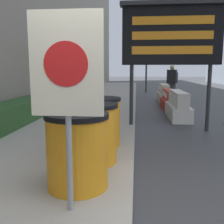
% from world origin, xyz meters
% --- Properties ---
extents(ground_plane, '(120.00, 120.00, 0.00)m').
position_xyz_m(ground_plane, '(0.00, 0.00, 0.00)').
color(ground_plane, '#38383A').
extents(bare_tree, '(1.55, 1.43, 2.72)m').
position_xyz_m(bare_tree, '(-3.07, 7.59, 1.48)').
color(bare_tree, '#4C3D2D').
rests_on(bare_tree, sidewalk_left).
extents(barrel_drum_foreground, '(0.78, 0.78, 0.93)m').
position_xyz_m(barrel_drum_foreground, '(-0.69, 0.49, 0.61)').
color(barrel_drum_foreground, orange).
rests_on(barrel_drum_foreground, sidewalk_left).
extents(barrel_drum_middle, '(0.78, 0.78, 0.93)m').
position_xyz_m(barrel_drum_middle, '(-0.65, 1.39, 0.61)').
color(barrel_drum_middle, orange).
rests_on(barrel_drum_middle, sidewalk_left).
extents(barrel_drum_back, '(0.78, 0.78, 0.93)m').
position_xyz_m(barrel_drum_back, '(-0.65, 2.30, 0.61)').
color(barrel_drum_back, orange).
rests_on(barrel_drum_back, sidewalk_left).
extents(warning_sign, '(0.72, 0.08, 2.00)m').
position_xyz_m(warning_sign, '(-0.65, -0.07, 1.52)').
color(warning_sign, gray).
rests_on(warning_sign, sidewalk_left).
extents(message_board, '(2.60, 0.36, 3.25)m').
position_xyz_m(message_board, '(0.88, 4.35, 2.44)').
color(message_board, '#28282B').
rests_on(message_board, ground_plane).
extents(jersey_barrier_white, '(0.61, 2.12, 0.89)m').
position_xyz_m(jersey_barrier_white, '(1.40, 6.18, 0.39)').
color(jersey_barrier_white, silver).
rests_on(jersey_barrier_white, ground_plane).
extents(jersey_barrier_red_striped, '(0.62, 1.81, 0.77)m').
position_xyz_m(jersey_barrier_red_striped, '(1.40, 8.44, 0.34)').
color(jersey_barrier_red_striped, red).
rests_on(jersey_barrier_red_striped, ground_plane).
extents(jersey_barrier_cream, '(0.54, 2.03, 0.87)m').
position_xyz_m(jersey_barrier_cream, '(1.40, 10.76, 0.39)').
color(jersey_barrier_cream, beige).
rests_on(jersey_barrier_cream, ground_plane).
extents(traffic_light_near_curb, '(0.28, 0.45, 3.83)m').
position_xyz_m(traffic_light_near_curb, '(0.70, 16.22, 2.78)').
color(traffic_light_near_curb, '#2D2D30').
rests_on(traffic_light_near_curb, ground_plane).
extents(pedestrian_worker, '(0.56, 0.45, 1.84)m').
position_xyz_m(pedestrian_worker, '(1.90, 11.77, 1.09)').
color(pedestrian_worker, '#333338').
rests_on(pedestrian_worker, ground_plane).
extents(pedestrian_passerby, '(0.49, 0.49, 1.66)m').
position_xyz_m(pedestrian_passerby, '(2.21, 13.42, 0.98)').
color(pedestrian_passerby, '#333338').
rests_on(pedestrian_passerby, ground_plane).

